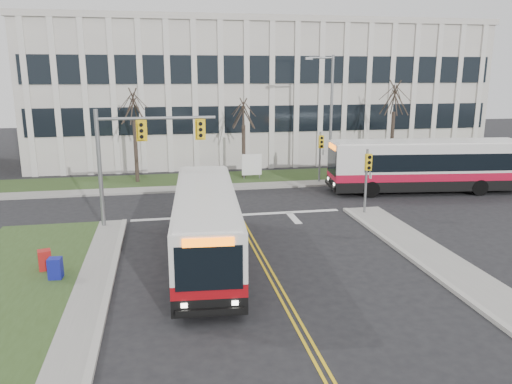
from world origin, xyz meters
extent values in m
plane|color=black|center=(0.00, 0.00, 0.00)|extent=(120.00, 120.00, 0.00)
cube|color=#9E9B93|center=(-7.00, -5.00, 0.07)|extent=(1.20, 26.00, 0.14)
cube|color=#9E9B93|center=(7.50, -5.00, 0.07)|extent=(2.00, 26.00, 0.14)
cube|color=#9E9B93|center=(5.00, 15.20, 0.07)|extent=(44.00, 1.60, 0.14)
cube|color=#32471E|center=(5.00, 18.00, 0.06)|extent=(44.00, 5.00, 0.12)
cube|color=silver|center=(5.00, 30.00, 6.00)|extent=(40.00, 16.00, 12.00)
cylinder|color=slate|center=(-7.30, 7.20, 3.10)|extent=(0.22, 0.22, 6.20)
cylinder|color=slate|center=(-4.30, 7.20, 5.70)|extent=(6.00, 0.16, 0.16)
cube|color=yellow|center=(-5.10, 7.05, 5.10)|extent=(0.34, 0.24, 0.92)
cube|color=yellow|center=(-2.10, 7.05, 5.10)|extent=(0.34, 0.24, 0.92)
cylinder|color=slate|center=(7.20, 7.00, 1.90)|extent=(0.14, 0.14, 3.80)
cube|color=yellow|center=(7.20, 6.80, 3.10)|extent=(0.34, 0.24, 0.92)
cylinder|color=slate|center=(7.20, 15.50, 1.90)|extent=(0.14, 0.14, 3.80)
cube|color=yellow|center=(7.20, 15.30, 3.10)|extent=(0.34, 0.24, 0.92)
cylinder|color=slate|center=(8.20, 16.20, 4.60)|extent=(0.20, 0.20, 9.20)
cylinder|color=slate|center=(7.30, 16.20, 9.00)|extent=(1.80, 0.14, 0.14)
cube|color=slate|center=(6.40, 16.20, 8.95)|extent=(0.50, 0.25, 0.18)
cylinder|color=slate|center=(1.90, 17.50, 0.50)|extent=(0.08, 0.08, 1.00)
cylinder|color=slate|center=(3.10, 17.50, 0.50)|extent=(0.08, 0.08, 1.00)
cube|color=white|center=(2.50, 17.50, 1.20)|extent=(1.50, 0.12, 1.60)
cylinder|color=#42352B|center=(-6.00, 18.00, 2.31)|extent=(0.28, 0.28, 4.62)
cylinder|color=#42352B|center=(2.00, 18.20, 2.05)|extent=(0.28, 0.28, 4.09)
cylinder|color=#42352B|center=(14.00, 18.00, 2.48)|extent=(0.28, 0.28, 4.95)
cube|color=navy|center=(-8.41, 0.37, 0.47)|extent=(0.54, 0.49, 0.95)
cube|color=#A81815|center=(-9.01, 1.38, 0.47)|extent=(0.60, 0.56, 0.95)
camera|label=1|loc=(-4.09, -19.02, 7.99)|focal=35.00mm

